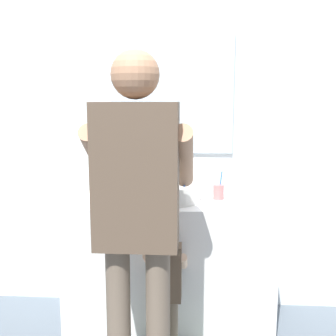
% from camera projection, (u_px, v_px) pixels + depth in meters
% --- Properties ---
extents(back_wall, '(4.40, 0.10, 2.70)m').
position_uv_depth(back_wall, '(172.00, 120.00, 2.88)').
color(back_wall, silver).
rests_on(back_wall, ground).
extents(vanity_cabinet, '(1.32, 0.54, 0.85)m').
position_uv_depth(vanity_cabinet, '(170.00, 262.00, 2.72)').
color(vanity_cabinet, white).
rests_on(vanity_cabinet, ground).
extents(sink_basin, '(0.39, 0.39, 0.11)m').
position_uv_depth(sink_basin, '(169.00, 192.00, 2.62)').
color(sink_basin, silver).
rests_on(sink_basin, vanity_cabinet).
extents(faucet, '(0.18, 0.14, 0.18)m').
position_uv_depth(faucet, '(171.00, 181.00, 2.84)').
color(faucet, '#B7BABF').
rests_on(faucet, vanity_cabinet).
extents(toothbrush_cup, '(0.07, 0.07, 0.21)m').
position_uv_depth(toothbrush_cup, '(219.00, 191.00, 2.66)').
color(toothbrush_cup, '#D86666').
rests_on(toothbrush_cup, vanity_cabinet).
extents(soap_bottle, '(0.06, 0.06, 0.16)m').
position_uv_depth(soap_bottle, '(108.00, 189.00, 2.65)').
color(soap_bottle, gold).
rests_on(soap_bottle, vanity_cabinet).
extents(child_toddler, '(0.25, 0.25, 0.81)m').
position_uv_depth(child_toddler, '(165.00, 280.00, 2.31)').
color(child_toddler, '#6B5B4C').
rests_on(child_toddler, ground).
extents(adult_parent, '(0.53, 0.56, 1.71)m').
position_uv_depth(adult_parent, '(137.00, 197.00, 1.96)').
color(adult_parent, '#6B5B4C').
rests_on(adult_parent, ground).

